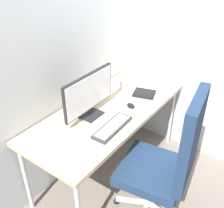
% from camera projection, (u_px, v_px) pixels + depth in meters
% --- Properties ---
extents(ground_plane, '(8.00, 8.00, 0.00)m').
position_uv_depth(ground_plane, '(109.00, 170.00, 2.69)').
color(ground_plane, slate).
extents(wall_back, '(2.87, 0.04, 2.80)m').
position_uv_depth(wall_back, '(72.00, 25.00, 2.14)').
color(wall_back, silver).
rests_on(wall_back, ground_plane).
extents(wall_side_right, '(0.04, 1.94, 2.80)m').
position_uv_depth(wall_side_right, '(178.00, 15.00, 2.44)').
color(wall_side_right, silver).
rests_on(wall_side_right, ground_plane).
extents(desk, '(1.61, 0.68, 0.73)m').
position_uv_depth(desk, '(109.00, 114.00, 2.33)').
color(desk, '#D1B78C').
rests_on(desk, ground_plane).
extents(office_chair, '(0.58, 0.59, 1.18)m').
position_uv_depth(office_chair, '(169.00, 160.00, 1.94)').
color(office_chair, black).
rests_on(office_chair, ground_plane).
extents(monitor, '(0.56, 0.15, 0.38)m').
position_uv_depth(monitor, '(89.00, 94.00, 2.12)').
color(monitor, black).
rests_on(monitor, desk).
extents(keyboard, '(0.40, 0.14, 0.03)m').
position_uv_depth(keyboard, '(113.00, 127.00, 2.06)').
color(keyboard, '#333338').
rests_on(keyboard, desk).
extents(mouse, '(0.08, 0.10, 0.03)m').
position_uv_depth(mouse, '(131.00, 106.00, 2.32)').
color(mouse, black).
rests_on(mouse, desk).
extents(pen_holder, '(0.07, 0.07, 0.18)m').
position_uv_depth(pen_holder, '(123.00, 84.00, 2.61)').
color(pen_holder, silver).
rests_on(pen_holder, desk).
extents(notebook, '(0.21, 0.23, 0.03)m').
position_uv_depth(notebook, '(144.00, 93.00, 2.51)').
color(notebook, black).
rests_on(notebook, desk).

